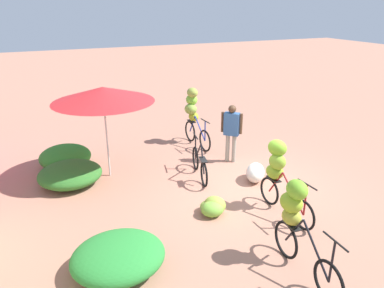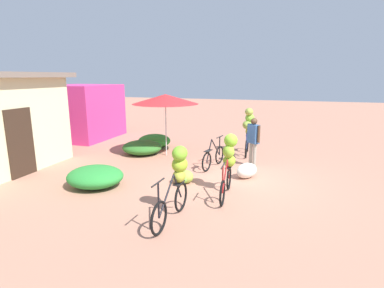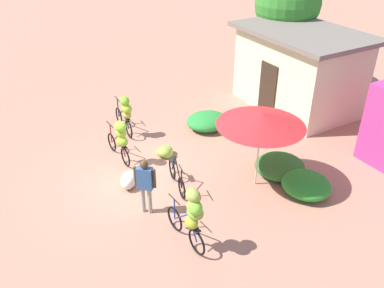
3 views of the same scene
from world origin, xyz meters
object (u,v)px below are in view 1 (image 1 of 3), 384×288
bicycle_near_pile (279,170)px  person_vendor (232,128)px  market_umbrella (103,94)px  produce_sack (255,172)px  banana_pile_on_ground (212,207)px  bicycle_by_shop (193,111)px  bicycle_center_loaded (200,165)px  bicycle_leftmost (297,218)px

bicycle_near_pile → person_vendor: person_vendor is taller
market_umbrella → produce_sack: 4.08m
banana_pile_on_ground → person_vendor: person_vendor is taller
market_umbrella → banana_pile_on_ground: market_umbrella is taller
bicycle_by_shop → banana_pile_on_ground: 4.23m
bicycle_near_pile → banana_pile_on_ground: bicycle_near_pile is taller
market_umbrella → bicycle_center_loaded: market_umbrella is taller
market_umbrella → produce_sack: size_ratio=3.43×
bicycle_by_shop → banana_pile_on_ground: (-3.93, 1.30, -0.87)m
bicycle_leftmost → bicycle_by_shop: 5.91m
market_umbrella → person_vendor: bearing=-97.7°
bicycle_leftmost → bicycle_center_loaded: (3.59, 0.05, -0.54)m
bicycle_leftmost → bicycle_center_loaded: bicycle_leftmost is taller
banana_pile_on_ground → produce_sack: produce_sack is taller
bicycle_leftmost → bicycle_near_pile: (1.58, -0.80, 0.01)m
bicycle_by_shop → person_vendor: (-1.71, -0.36, -0.05)m
bicycle_leftmost → banana_pile_on_ground: size_ratio=2.50×
bicycle_leftmost → banana_pile_on_ground: bearing=15.2°
market_umbrella → bicycle_near_pile: size_ratio=1.43×
produce_sack → person_vendor: (1.28, -0.03, 0.75)m
bicycle_leftmost → bicycle_by_shop: bearing=-7.5°
bicycle_near_pile → bicycle_center_loaded: 2.25m
market_umbrella → person_vendor: 3.44m
bicycle_center_loaded → produce_sack: size_ratio=2.22×
produce_sack → person_vendor: size_ratio=0.44×
market_umbrella → bicycle_by_shop: size_ratio=1.39×
market_umbrella → bicycle_leftmost: 5.17m
bicycle_by_shop → banana_pile_on_ground: bicycle_by_shop is taller
bicycle_by_shop → produce_sack: bicycle_by_shop is taller
market_umbrella → person_vendor: (-0.43, -3.22, -1.12)m
person_vendor → bicycle_by_shop: bearing=12.0°
bicycle_near_pile → bicycle_by_shop: (4.28, 0.02, 0.13)m
bicycle_by_shop → person_vendor: bicycle_by_shop is taller
bicycle_center_loaded → banana_pile_on_ground: (-1.66, 0.47, -0.19)m
bicycle_near_pile → person_vendor: (2.57, -0.34, 0.08)m
bicycle_by_shop → person_vendor: 1.75m
bicycle_leftmost → person_vendor: (4.15, -1.14, 0.08)m
bicycle_leftmost → bicycle_by_shop: (5.86, -0.77, 0.14)m
market_umbrella → banana_pile_on_ground: 3.63m
bicycle_near_pile → bicycle_by_shop: bicycle_by_shop is taller
market_umbrella → bicycle_center_loaded: bearing=-116.0°
bicycle_leftmost → person_vendor: bearing=-15.4°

